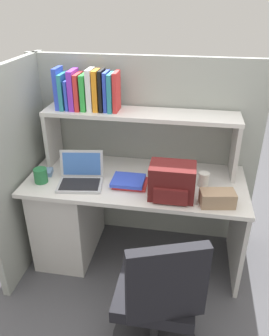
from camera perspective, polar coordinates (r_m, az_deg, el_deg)
The scene contains 14 objects.
ground_plane at distance 2.88m, azimuth 0.18°, elevation -14.64°, with size 8.00×8.00×0.00m, color #4C4C51.
desk at distance 2.71m, azimuth -8.03°, elevation -7.22°, with size 1.60×0.70×0.73m.
cubicle_partition_rear at distance 2.76m, azimuth 1.52°, elevation 2.73°, with size 1.84×0.05×1.55m, color #939991.
cubicle_partition_left at distance 2.65m, azimuth -18.45°, elevation 0.03°, with size 0.05×1.06×1.55m, color #939991.
overhead_hutch at distance 2.48m, azimuth 0.99°, elevation 7.42°, with size 1.44×0.28×0.45m.
reference_books_on_shelf at distance 2.49m, azimuth -8.17°, elevation 12.97°, with size 0.46×0.18×0.30m.
laptop at distance 2.41m, azimuth -9.20°, elevation -1.51°, with size 0.34×0.29×0.22m.
backpack at distance 2.20m, azimuth 6.45°, elevation -2.37°, with size 0.30×0.23×0.24m.
computer_mouse at distance 2.59m, azimuth -14.57°, elevation -0.69°, with size 0.06×0.10×0.03m, color #7299C6.
paper_cup at distance 2.40m, azimuth 11.76°, elevation -1.91°, with size 0.08×0.08×0.10m, color white.
tissue_box at distance 2.20m, azimuth 14.03°, elevation -5.08°, with size 0.22×0.12×0.10m, color #9E7F60.
snack_canister at distance 2.48m, azimuth -15.80°, elevation -1.25°, with size 0.10×0.10×0.11m, color #26723F.
desk_book_stack at distance 2.37m, azimuth -0.90°, elevation -2.36°, with size 0.25×0.20×0.05m.
office_chair at distance 2.02m, azimuth 4.02°, elevation -22.41°, with size 0.53×0.54×0.93m.
Camera 1 is at (0.35, -2.10, 1.95)m, focal length 35.53 mm.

